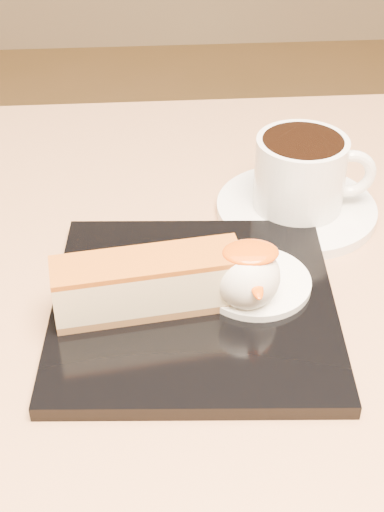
{
  "coord_description": "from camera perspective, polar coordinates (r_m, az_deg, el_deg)",
  "views": [
    {
      "loc": [
        -0.03,
        -0.41,
        1.1
      ],
      "look_at": [
        0.0,
        0.03,
        0.76
      ],
      "focal_mm": 50.0,
      "sensor_mm": 36.0,
      "label": 1
    }
  ],
  "objects": [
    {
      "name": "cheesecake",
      "position": [
        0.54,
        -3.53,
        -2.19
      ],
      "size": [
        0.15,
        0.06,
        0.05
      ],
      "rotation": [
        0.0,
        0.0,
        0.13
      ],
      "color": "brown",
      "rests_on": "dessert_plate"
    },
    {
      "name": "table",
      "position": [
        0.67,
        0.06,
        -15.02
      ],
      "size": [
        0.8,
        0.8,
        0.72
      ],
      "color": "black",
      "rests_on": "ground"
    },
    {
      "name": "mint_sprig",
      "position": [
        0.59,
        1.88,
        -0.35
      ],
      "size": [
        0.04,
        0.03,
        0.0
      ],
      "color": "green",
      "rests_on": "cream_smear"
    },
    {
      "name": "mango_sauce",
      "position": [
        0.53,
        4.71,
        0.28
      ],
      "size": [
        0.04,
        0.03,
        0.01
      ],
      "primitive_type": "ellipsoid",
      "color": "#DC4C06",
      "rests_on": "ice_cream_scoop"
    },
    {
      "name": "saucer",
      "position": [
        0.68,
        8.33,
        3.76
      ],
      "size": [
        0.15,
        0.15,
        0.01
      ],
      "primitive_type": "cylinder",
      "color": "white",
      "rests_on": "table"
    },
    {
      "name": "dessert_plate",
      "position": [
        0.56,
        0.15,
        -4.0
      ],
      "size": [
        0.23,
        0.23,
        0.01
      ],
      "primitive_type": "cube",
      "rotation": [
        0.0,
        0.0,
        -0.07
      ],
      "color": "black",
      "rests_on": "table"
    },
    {
      "name": "coffee_cup",
      "position": [
        0.66,
        8.82,
        6.66
      ],
      "size": [
        0.11,
        0.08,
        0.07
      ],
      "rotation": [
        0.0,
        0.0,
        -0.09
      ],
      "color": "white",
      "rests_on": "saucer"
    },
    {
      "name": "cream_smear",
      "position": [
        0.57,
        5.04,
        -2.08
      ],
      "size": [
        0.09,
        0.09,
        0.01
      ],
      "primitive_type": "cylinder",
      "color": "white",
      "rests_on": "dessert_plate"
    },
    {
      "name": "ice_cream_scoop",
      "position": [
        0.54,
        4.42,
        -1.64
      ],
      "size": [
        0.05,
        0.05,
        0.05
      ],
      "primitive_type": "sphere",
      "color": "white",
      "rests_on": "cream_smear"
    }
  ]
}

